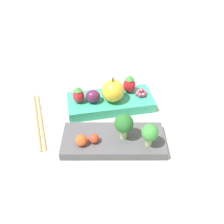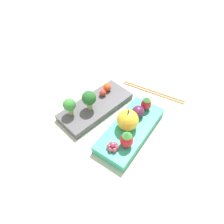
% 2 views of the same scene
% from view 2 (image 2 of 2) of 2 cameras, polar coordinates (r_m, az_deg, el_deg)
% --- Properties ---
extents(ground_plane, '(4.00, 4.00, 0.00)m').
position_cam_2_polar(ground_plane, '(0.58, 0.41, -2.03)').
color(ground_plane, '#ADB7A3').
extents(bento_box_savoury, '(0.24, 0.13, 0.02)m').
position_cam_2_polar(bento_box_savoury, '(0.60, -4.73, 1.49)').
color(bento_box_savoury, '#4C4C51').
rests_on(bento_box_savoury, ground_plane).
extents(bento_box_fruit, '(0.22, 0.11, 0.03)m').
position_cam_2_polar(bento_box_fruit, '(0.54, 5.26, -5.09)').
color(bento_box_fruit, '#33A87F').
rests_on(bento_box_fruit, ground_plane).
extents(broccoli_floret_0, '(0.04, 0.04, 0.05)m').
position_cam_2_polar(broccoli_floret_0, '(0.56, -12.08, 1.90)').
color(broccoli_floret_0, '#93B770').
rests_on(broccoli_floret_0, bento_box_savoury).
extents(broccoli_floret_1, '(0.04, 0.04, 0.06)m').
position_cam_2_polar(broccoli_floret_1, '(0.56, -6.58, 3.84)').
color(broccoli_floret_1, '#93B770').
rests_on(broccoli_floret_1, bento_box_savoury).
extents(cherry_tomato_0, '(0.02, 0.02, 0.02)m').
position_cam_2_polar(cherry_tomato_0, '(0.61, -2.67, 5.51)').
color(cherry_tomato_0, red).
rests_on(cherry_tomato_0, bento_box_savoury).
extents(cherry_tomato_1, '(0.03, 0.03, 0.03)m').
position_cam_2_polar(cherry_tomato_1, '(0.63, -1.38, 7.11)').
color(cherry_tomato_1, '#DB4C1E').
rests_on(cherry_tomato_1, bento_box_savoury).
extents(apple, '(0.06, 0.06, 0.07)m').
position_cam_2_polar(apple, '(0.51, 4.52, -2.32)').
color(apple, gold).
rests_on(apple, bento_box_fruit).
extents(strawberry_0, '(0.03, 0.03, 0.05)m').
position_cam_2_polar(strawberry_0, '(0.56, 9.76, 2.41)').
color(strawberry_0, red).
rests_on(strawberry_0, bento_box_fruit).
extents(strawberry_1, '(0.03, 0.03, 0.05)m').
position_cam_2_polar(strawberry_1, '(0.48, 4.22, -7.84)').
color(strawberry_1, red).
rests_on(strawberry_1, bento_box_fruit).
extents(plum, '(0.04, 0.03, 0.03)m').
position_cam_2_polar(plum, '(0.55, 7.45, 0.13)').
color(plum, '#511E42').
rests_on(plum, bento_box_fruit).
extents(grape_cluster, '(0.03, 0.03, 0.02)m').
position_cam_2_polar(grape_cluster, '(0.49, 0.23, -9.88)').
color(grape_cluster, '#93384C').
rests_on(grape_cluster, bento_box_fruit).
extents(chopsticks_pair, '(0.05, 0.21, 0.01)m').
position_cam_2_polar(chopsticks_pair, '(0.67, 11.64, 5.74)').
color(chopsticks_pair, '#A37547').
rests_on(chopsticks_pair, ground_plane).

